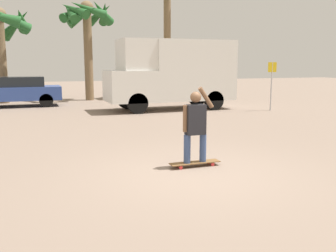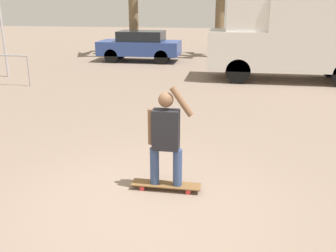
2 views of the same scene
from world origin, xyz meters
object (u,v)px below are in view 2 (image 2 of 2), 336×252
at_px(person_skateboarder, 166,134).
at_px(camper_van, 295,33).
at_px(skateboard, 166,185).
at_px(parked_car_blue, 140,45).

xyz_separation_m(person_skateboarder, camper_van, (3.13, 9.35, 0.81)).
distance_m(skateboard, camper_van, 9.99).
xyz_separation_m(camper_van, parked_car_blue, (-6.71, 3.76, -0.94)).
xyz_separation_m(skateboard, person_skateboarder, (-0.00, -0.00, 0.84)).
height_order(skateboard, person_skateboarder, person_skateboarder).
bearing_deg(skateboard, camper_van, 71.49).
bearing_deg(camper_van, parked_car_blue, 150.75).
relative_size(person_skateboarder, camper_van, 0.27).
bearing_deg(skateboard, parked_car_blue, 105.29).
relative_size(skateboard, parked_car_blue, 0.27).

